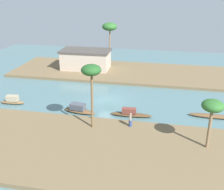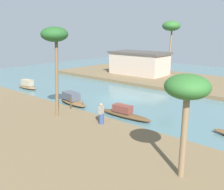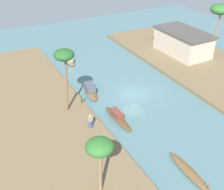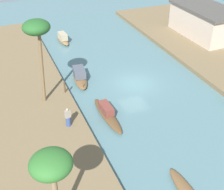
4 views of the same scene
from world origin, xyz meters
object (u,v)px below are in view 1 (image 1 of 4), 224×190
Objects in this scene: palm_tree_left_near at (91,72)px; palm_tree_right_tall at (110,27)px; sampan_foreground at (12,101)px; sampan_midstream at (211,116)px; person_on_near_bank at (130,121)px; sampan_with_red_awning at (131,114)px; riverside_building at (86,59)px; sampan_near_left_bank at (79,109)px; mooring_post at (92,114)px; palm_tree_left_far at (213,107)px.

palm_tree_right_tall is (-3.15, 24.13, 1.03)m from palm_tree_left_near.
palm_tree_right_tall is (9.61, 19.32, 7.37)m from sampan_foreground.
person_on_near_bank reaches higher than sampan_midstream.
sampan_with_red_awning is at bearing -70.96° from palm_tree_right_tall.
palm_tree_right_tall is 7.32m from riverside_building.
sampan_with_red_awning is 6.63m from sampan_near_left_bank.
palm_tree_right_tall reaches higher than person_on_near_bank.
sampan_near_left_bank is 0.60× the size of palm_tree_left_near.
sampan_midstream is 1.57× the size of sampan_foreground.
palm_tree_left_near is (12.76, -4.80, 6.34)m from sampan_foreground.
riverside_building is (-4.04, -2.45, -5.59)m from palm_tree_right_tall.
palm_tree_left_near is 0.78× the size of riverside_building.
sampan_midstream is 5.16× the size of mooring_post.
palm_tree_right_tall is (-2.55, 22.29, 6.88)m from mooring_post.
sampan_with_red_awning is 1.53× the size of sampan_foreground.
palm_tree_left_near is at bearing 91.66° from person_on_near_bank.
sampan_foreground is 17.86m from riverside_building.
palm_tree_left_near is at bearing -25.55° from sampan_foreground.
sampan_foreground is 0.41× the size of palm_tree_right_tall.
sampan_with_red_awning is 8.55m from palm_tree_left_near.
sampan_midstream is at bearing -47.63° from palm_tree_right_tall.
sampan_with_red_awning is 0.63× the size of palm_tree_right_tall.
sampan_with_red_awning is at bearing 48.57° from palm_tree_left_near.
sampan_near_left_bank is 21.51m from palm_tree_right_tall.
sampan_foreground reaches higher than sampan_with_red_awning.
sampan_with_red_awning is 0.57× the size of riverside_building.
sampan_with_red_awning is 1.21× the size of sampan_near_left_bank.
person_on_near_bank is 1.54× the size of mooring_post.
sampan_with_red_awning is (-9.82, -1.61, 0.14)m from sampan_midstream.
palm_tree_left_far is 30.34m from palm_tree_right_tall.
palm_tree_left_near is (-4.16, -0.84, 5.69)m from person_on_near_bank.
riverside_building reaches higher than sampan_midstream.
palm_tree_left_near is at bearing -71.94° from mooring_post.
palm_tree_right_tall is (-15.29, 26.01, 3.10)m from palm_tree_left_far.
riverside_building is (-11.35, 20.83, 1.13)m from person_on_near_bank.
mooring_post is at bearing 163.70° from palm_tree_left_far.
sampan_foreground is at bearing 176.06° from sampan_with_red_awning.
sampan_midstream is 1.07× the size of palm_tree_left_far.
riverside_building is at bearing 129.37° from palm_tree_left_far.
mooring_post is 6.15m from palm_tree_left_near.
palm_tree_right_tall is at bearing 107.15° from sampan_with_red_awning.
person_on_near_bank is 4.86m from mooring_post.
mooring_post is 0.21× the size of palm_tree_left_far.
sampan_near_left_bank is at bearing -10.00° from sampan_foreground.
sampan_foreground is at bearing 159.38° from palm_tree_left_near.
sampan_near_left_bank is at bearing 158.86° from palm_tree_left_far.
palm_tree_right_tall is at bearing 97.44° from palm_tree_left_near.
sampan_near_left_bank is at bearing -171.60° from sampan_midstream.
sampan_foreground is 0.48× the size of palm_tree_left_near.
palm_tree_left_near is at bearing -154.90° from sampan_midstream.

